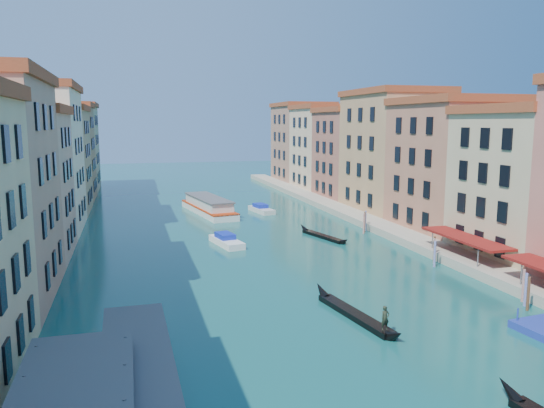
{
  "coord_description": "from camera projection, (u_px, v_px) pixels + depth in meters",
  "views": [
    {
      "loc": [
        -13.1,
        -10.26,
        15.52
      ],
      "look_at": [
        2.74,
        48.26,
        6.18
      ],
      "focal_mm": 35.0,
      "sensor_mm": 36.0,
      "label": 1
    }
  ],
  "objects": [
    {
      "name": "gondola_fore",
      "position": [
        354.0,
        312.0,
        42.55
      ],
      "size": [
        2.95,
        12.65,
        2.53
      ],
      "rotation": [
        0.0,
        0.0,
        0.16
      ],
      "color": "black",
      "rests_on": "ground"
    },
    {
      "name": "right_bank_palazzos",
      "position": [
        410.0,
        159.0,
        83.81
      ],
      "size": [
        12.8,
        128.4,
        21.0
      ],
      "color": "#9A3B36",
      "rests_on": "ground"
    },
    {
      "name": "left_bank_palazzos",
      "position": [
        27.0,
        168.0,
        69.05
      ],
      "size": [
        12.8,
        128.4,
        21.0
      ],
      "color": "beige",
      "rests_on": "ground"
    },
    {
      "name": "vaporetto_far",
      "position": [
        208.0,
        206.0,
        91.43
      ],
      "size": [
        7.37,
        19.47,
        2.83
      ],
      "rotation": [
        0.0,
        0.0,
        0.16
      ],
      "color": "white",
      "rests_on": "ground"
    },
    {
      "name": "mooring_poles_right",
      "position": [
        503.0,
        282.0,
        47.75
      ],
      "size": [
        1.44,
        54.24,
        3.2
      ],
      "color": "brown",
      "rests_on": "ground"
    },
    {
      "name": "motorboat_far",
      "position": [
        261.0,
        209.0,
        92.57
      ],
      "size": [
        3.4,
        7.23,
        1.44
      ],
      "rotation": [
        0.0,
        0.0,
        0.18
      ],
      "color": "silver",
      "rests_on": "ground"
    },
    {
      "name": "gondola_far",
      "position": [
        322.0,
        235.0,
        72.16
      ],
      "size": [
        3.77,
        11.13,
        1.6
      ],
      "rotation": [
        0.0,
        0.0,
        0.26
      ],
      "color": "black",
      "rests_on": "ground"
    },
    {
      "name": "quay",
      "position": [
        362.0,
        219.0,
        83.15
      ],
      "size": [
        4.0,
        140.0,
        1.0
      ],
      "primitive_type": "cube",
      "color": "#AAA489",
      "rests_on": "ground"
    },
    {
      "name": "vaporetto_near",
      "position": [
        137.0,
        374.0,
        30.48
      ],
      "size": [
        4.39,
        18.33,
        2.72
      ],
      "rotation": [
        0.0,
        0.0,
        0.01
      ],
      "color": "silver",
      "rests_on": "ground"
    },
    {
      "name": "motorboat_mid",
      "position": [
        226.0,
        241.0,
        67.8
      ],
      "size": [
        3.62,
        7.4,
        1.47
      ],
      "rotation": [
        0.0,
        0.0,
        0.2
      ],
      "color": "white",
      "rests_on": "ground"
    }
  ]
}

